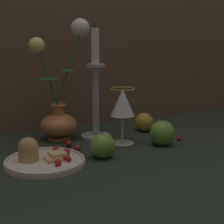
% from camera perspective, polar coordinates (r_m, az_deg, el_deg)
% --- Properties ---
extents(ground_plane, '(2.40, 2.40, 0.00)m').
position_cam_1_polar(ground_plane, '(1.12, -0.95, -5.33)').
color(ground_plane, '#232D23').
rests_on(ground_plane, ground).
extents(vase, '(0.20, 0.12, 0.38)m').
position_cam_1_polar(vase, '(1.19, -7.88, 1.29)').
color(vase, '#B77042').
rests_on(vase, ground_plane).
extents(plate_with_pastries, '(0.21, 0.21, 0.07)m').
position_cam_1_polar(plate_with_pastries, '(0.99, -10.68, -6.96)').
color(plate_with_pastries, silver).
rests_on(plate_with_pastries, ground_plane).
extents(wine_glass, '(0.07, 0.07, 0.17)m').
position_cam_1_polar(wine_glass, '(1.13, 1.62, 1.13)').
color(wine_glass, silver).
rests_on(wine_glass, ground_plane).
extents(candlestick, '(0.10, 0.10, 0.36)m').
position_cam_1_polar(candlestick, '(1.18, -2.51, 2.48)').
color(candlestick, '#A3A3A8').
rests_on(candlestick, ground_plane).
extents(apple_beside_vase, '(0.08, 0.08, 0.09)m').
position_cam_1_polar(apple_beside_vase, '(1.14, 7.63, -3.17)').
color(apple_beside_vase, '#669938').
rests_on(apple_beside_vase, ground_plane).
extents(apple_near_glass, '(0.06, 0.06, 0.08)m').
position_cam_1_polar(apple_near_glass, '(1.29, 4.92, -1.53)').
color(apple_near_glass, '#B2932D').
rests_on(apple_near_glass, ground_plane).
extents(apple_at_table_edge, '(0.07, 0.07, 0.08)m').
position_cam_1_polar(apple_at_table_edge, '(1.02, -1.48, -5.15)').
color(apple_at_table_edge, '#669938').
rests_on(apple_at_table_edge, ground_plane).
extents(berry_near_plate, '(0.01, 0.01, 0.01)m').
position_cam_1_polar(berry_near_plate, '(1.20, 10.20, -3.98)').
color(berry_near_plate, '#AD192D').
rests_on(berry_near_plate, ground_plane).
extents(berry_front_center, '(0.02, 0.02, 0.02)m').
position_cam_1_polar(berry_front_center, '(1.13, -6.61, -4.81)').
color(berry_front_center, '#AD192D').
rests_on(berry_front_center, ground_plane).
extents(berry_by_glass_stem, '(0.02, 0.02, 0.02)m').
position_cam_1_polar(berry_by_glass_stem, '(1.13, -1.21, -4.74)').
color(berry_by_glass_stem, '#AD192D').
rests_on(berry_by_glass_stem, ground_plane).
extents(berry_under_candlestick, '(0.02, 0.02, 0.02)m').
position_cam_1_polar(berry_under_candlestick, '(1.08, -5.29, -5.47)').
color(berry_under_candlestick, '#AD192D').
rests_on(berry_under_candlestick, ground_plane).
extents(berry_far_right, '(0.02, 0.02, 0.02)m').
position_cam_1_polar(berry_far_right, '(1.28, 7.54, -2.88)').
color(berry_far_right, '#AD192D').
rests_on(berry_far_right, ground_plane).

